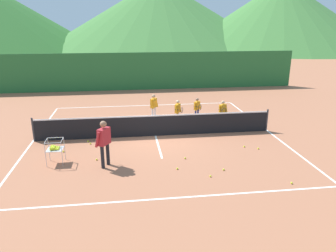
# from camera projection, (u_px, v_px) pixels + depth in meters

# --- Properties ---
(ground_plane) EXTENTS (120.00, 120.00, 0.00)m
(ground_plane) POSITION_uv_depth(u_px,v_px,m) (155.00, 136.00, 14.68)
(ground_plane) COLOR #A86647
(line_baseline_near) EXTENTS (10.62, 0.08, 0.01)m
(line_baseline_near) POSITION_uv_depth(u_px,v_px,m) (174.00, 198.00, 9.53)
(line_baseline_near) COLOR white
(line_baseline_near) RESTS_ON ground
(line_baseline_far) EXTENTS (10.62, 0.08, 0.01)m
(line_baseline_far) POSITION_uv_depth(u_px,v_px,m) (147.00, 105.00, 19.95)
(line_baseline_far) COLOR white
(line_baseline_far) RESTS_ON ground
(line_sideline_west) EXTENTS (0.08, 11.06, 0.01)m
(line_sideline_west) POSITION_uv_depth(u_px,v_px,m) (33.00, 141.00, 14.01)
(line_sideline_west) COLOR white
(line_sideline_west) RESTS_ON ground
(line_sideline_east) EXTENTS (0.08, 11.06, 0.01)m
(line_sideline_east) POSITION_uv_depth(u_px,v_px,m) (267.00, 131.00, 15.35)
(line_sideline_east) COLOR white
(line_sideline_east) RESTS_ON ground
(line_service_center) EXTENTS (0.08, 5.13, 0.01)m
(line_service_center) POSITION_uv_depth(u_px,v_px,m) (155.00, 136.00, 14.68)
(line_service_center) COLOR white
(line_service_center) RESTS_ON ground
(tennis_net) EXTENTS (10.55, 0.08, 1.05)m
(tennis_net) POSITION_uv_depth(u_px,v_px,m) (155.00, 125.00, 14.53)
(tennis_net) COLOR #333338
(tennis_net) RESTS_ON ground
(instructor) EXTENTS (0.56, 0.84, 1.69)m
(instructor) POSITION_uv_depth(u_px,v_px,m) (104.00, 139.00, 11.31)
(instructor) COLOR black
(instructor) RESTS_ON ground
(student_0) EXTENTS (0.46, 0.51, 1.35)m
(student_0) POSITION_uv_depth(u_px,v_px,m) (154.00, 105.00, 16.84)
(student_0) COLOR silver
(student_0) RESTS_ON ground
(student_1) EXTENTS (0.41, 0.69, 1.25)m
(student_1) POSITION_uv_depth(u_px,v_px,m) (178.00, 110.00, 16.06)
(student_1) COLOR silver
(student_1) RESTS_ON ground
(student_2) EXTENTS (0.45, 0.65, 1.19)m
(student_2) POSITION_uv_depth(u_px,v_px,m) (197.00, 107.00, 16.73)
(student_2) COLOR navy
(student_2) RESTS_ON ground
(student_3) EXTENTS (0.50, 0.60, 1.23)m
(student_3) POSITION_uv_depth(u_px,v_px,m) (223.00, 110.00, 16.04)
(student_3) COLOR navy
(student_3) RESTS_ON ground
(ball_cart) EXTENTS (0.58, 0.58, 0.90)m
(ball_cart) POSITION_uv_depth(u_px,v_px,m) (54.00, 148.00, 11.68)
(ball_cart) COLOR #B7B7BC
(ball_cart) RESTS_ON ground
(tennis_ball_0) EXTENTS (0.07, 0.07, 0.07)m
(tennis_ball_0) POSITION_uv_depth(u_px,v_px,m) (210.00, 176.00, 10.80)
(tennis_ball_0) COLOR yellow
(tennis_ball_0) RESTS_ON ground
(tennis_ball_1) EXTENTS (0.07, 0.07, 0.07)m
(tennis_ball_1) POSITION_uv_depth(u_px,v_px,m) (185.00, 158.00, 12.22)
(tennis_ball_1) COLOR yellow
(tennis_ball_1) RESTS_ON ground
(tennis_ball_2) EXTENTS (0.07, 0.07, 0.07)m
(tennis_ball_2) POSITION_uv_depth(u_px,v_px,m) (244.00, 146.00, 13.34)
(tennis_ball_2) COLOR yellow
(tennis_ball_2) RESTS_ON ground
(tennis_ball_3) EXTENTS (0.07, 0.07, 0.07)m
(tennis_ball_3) POSITION_uv_depth(u_px,v_px,m) (224.00, 170.00, 11.27)
(tennis_ball_3) COLOR yellow
(tennis_ball_3) RESTS_ON ground
(tennis_ball_4) EXTENTS (0.07, 0.07, 0.07)m
(tennis_ball_4) POSITION_uv_depth(u_px,v_px,m) (90.00, 143.00, 13.67)
(tennis_ball_4) COLOR yellow
(tennis_ball_4) RESTS_ON ground
(tennis_ball_5) EXTENTS (0.07, 0.07, 0.07)m
(tennis_ball_5) POSITION_uv_depth(u_px,v_px,m) (292.00, 183.00, 10.34)
(tennis_ball_5) COLOR yellow
(tennis_ball_5) RESTS_ON ground
(tennis_ball_6) EXTENTS (0.07, 0.07, 0.07)m
(tennis_ball_6) POSITION_uv_depth(u_px,v_px,m) (97.00, 159.00, 12.10)
(tennis_ball_6) COLOR yellow
(tennis_ball_6) RESTS_ON ground
(tennis_ball_7) EXTENTS (0.07, 0.07, 0.07)m
(tennis_ball_7) POSITION_uv_depth(u_px,v_px,m) (63.00, 151.00, 12.84)
(tennis_ball_7) COLOR yellow
(tennis_ball_7) RESTS_ON ground
(tennis_ball_8) EXTENTS (0.07, 0.07, 0.07)m
(tennis_ball_8) POSITION_uv_depth(u_px,v_px,m) (258.00, 148.00, 13.14)
(tennis_ball_8) COLOR yellow
(tennis_ball_8) RESTS_ON ground
(tennis_ball_9) EXTENTS (0.07, 0.07, 0.07)m
(tennis_ball_9) POSITION_uv_depth(u_px,v_px,m) (177.00, 169.00, 11.35)
(tennis_ball_9) COLOR yellow
(tennis_ball_9) RESTS_ON ground
(tennis_ball_10) EXTENTS (0.07, 0.07, 0.07)m
(tennis_ball_10) POSITION_uv_depth(u_px,v_px,m) (88.00, 141.00, 13.91)
(tennis_ball_10) COLOR yellow
(tennis_ball_10) RESTS_ON ground
(windscreen_fence) EXTENTS (23.36, 0.08, 2.75)m
(windscreen_fence) POSITION_uv_depth(u_px,v_px,m) (142.00, 71.00, 24.10)
(windscreen_fence) COLOR #286B33
(windscreen_fence) RESTS_ON ground
(hill_1) EXTENTS (37.07, 37.07, 12.00)m
(hill_1) POSITION_uv_depth(u_px,v_px,m) (280.00, 15.00, 59.57)
(hill_1) COLOR #427A38
(hill_1) RESTS_ON ground
(hill_2) EXTENTS (45.18, 45.18, 12.71)m
(hill_2) POSITION_uv_depth(u_px,v_px,m) (159.00, 13.00, 64.79)
(hill_2) COLOR #427A38
(hill_2) RESTS_ON ground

